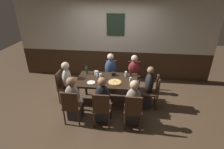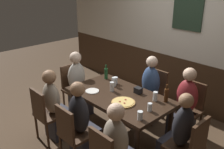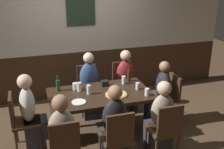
{
  "view_description": "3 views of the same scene",
  "coord_description": "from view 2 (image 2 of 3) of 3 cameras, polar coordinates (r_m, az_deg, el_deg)",
  "views": [
    {
      "loc": [
        0.59,
        -4.02,
        2.88
      ],
      "look_at": [
        0.12,
        0.04,
        0.87
      ],
      "focal_mm": 28.45,
      "sensor_mm": 36.0,
      "label": 1
    },
    {
      "loc": [
        2.35,
        -2.38,
        2.41
      ],
      "look_at": [
        -0.11,
        -0.04,
        1.05
      ],
      "focal_mm": 40.11,
      "sensor_mm": 36.0,
      "label": 2
    },
    {
      "loc": [
        -0.98,
        -3.76,
        2.53
      ],
      "look_at": [
        0.22,
        0.09,
        0.99
      ],
      "focal_mm": 44.35,
      "sensor_mm": 36.0,
      "label": 3
    }
  ],
  "objects": [
    {
      "name": "chair_head_east",
      "position": [
        3.26,
        17.27,
        -15.19
      ],
      "size": [
        0.4,
        0.4,
        0.88
      ],
      "color": "#422B1C",
      "rests_on": "ground_plane"
    },
    {
      "name": "person_mid_near",
      "position": [
        3.46,
        -6.77,
        -11.86
      ],
      "size": [
        0.34,
        0.37,
        1.17
      ],
      "color": "#2D2D38",
      "rests_on": "ground_plane"
    },
    {
      "name": "condiment_caddy",
      "position": [
        3.79,
        5.99,
        -3.6
      ],
      "size": [
        0.11,
        0.09,
        0.09
      ],
      "primitive_type": "cube",
      "color": "black",
      "rests_on": "dining_table"
    },
    {
      "name": "pint_glass_pale",
      "position": [
        3.34,
        8.6,
        -7.47
      ],
      "size": [
        0.06,
        0.06,
        0.11
      ],
      "color": "silver",
      "rests_on": "dining_table"
    },
    {
      "name": "person_right_far",
      "position": [
        3.99,
        16.06,
        -7.79
      ],
      "size": [
        0.34,
        0.37,
        1.16
      ],
      "color": "#2D2D38",
      "rests_on": "ground_plane"
    },
    {
      "name": "person_mid_far",
      "position": [
        4.32,
        8.28,
        -4.63
      ],
      "size": [
        0.34,
        0.37,
        1.18
      ],
      "color": "#2D2D38",
      "rests_on": "ground_plane"
    },
    {
      "name": "tumbler_water",
      "position": [
        4.0,
        0.45,
        -1.78
      ],
      "size": [
        0.07,
        0.07,
        0.15
      ],
      "color": "silver",
      "rests_on": "dining_table"
    },
    {
      "name": "beer_glass_tall",
      "position": [
        3.83,
        0.0,
        -2.84
      ],
      "size": [
        0.06,
        0.06,
        0.15
      ],
      "color": "silver",
      "rests_on": "dining_table"
    },
    {
      "name": "highball_clear",
      "position": [
        3.6,
        9.83,
        -5.0
      ],
      "size": [
        0.07,
        0.07,
        0.13
      ],
      "color": "silver",
      "rests_on": "dining_table"
    },
    {
      "name": "person_left_near",
      "position": [
        3.97,
        -12.82,
        -7.74
      ],
      "size": [
        0.34,
        0.37,
        1.14
      ],
      "color": "#2D2D38",
      "rests_on": "ground_plane"
    },
    {
      "name": "pint_glass_stout",
      "position": [
        3.14,
        6.42,
        -9.32
      ],
      "size": [
        0.07,
        0.07,
        0.11
      ],
      "color": "silver",
      "rests_on": "dining_table"
    },
    {
      "name": "chair_right_far",
      "position": [
        4.11,
        17.25,
        -6.91
      ],
      "size": [
        0.4,
        0.4,
        0.88
      ],
      "color": "#422B1C",
      "rests_on": "ground_plane"
    },
    {
      "name": "pint_glass_amber",
      "position": [
        4.09,
        0.74,
        -1.41
      ],
      "size": [
        0.08,
        0.08,
        0.11
      ],
      "color": "silver",
      "rests_on": "dining_table"
    },
    {
      "name": "wall_back",
      "position": [
        4.79,
        15.99,
        7.7
      ],
      "size": [
        6.4,
        0.13,
        2.6
      ],
      "color": "#3D2819",
      "rests_on": "ground_plane"
    },
    {
      "name": "beer_bottle_green",
      "position": [
        4.27,
        -1.37,
        0.29
      ],
      "size": [
        0.06,
        0.06,
        0.25
      ],
      "color": "#194723",
      "rests_on": "dining_table"
    },
    {
      "name": "chair_mid_far",
      "position": [
        4.44,
        9.59,
        -3.98
      ],
      "size": [
        0.4,
        0.4,
        0.88
      ],
      "color": "#422B1C",
      "rests_on": "ground_plane"
    },
    {
      "name": "ground_plane",
      "position": [
        4.12,
        1.58,
        -13.9
      ],
      "size": [
        12.0,
        12.0,
        0.0
      ],
      "primitive_type": "plane",
      "color": "#4C3826"
    },
    {
      "name": "chair_mid_near",
      "position": [
        3.39,
        -9.0,
        -12.82
      ],
      "size": [
        0.4,
        0.4,
        0.88
      ],
      "color": "#422B1C",
      "rests_on": "ground_plane"
    },
    {
      "name": "pizza",
      "position": [
        3.51,
        2.59,
        -6.36
      ],
      "size": [
        0.33,
        0.33,
        0.03
      ],
      "color": "tan",
      "rests_on": "dining_table"
    },
    {
      "name": "plate_white_large",
      "position": [
        3.85,
        -4.53,
        -3.77
      ],
      "size": [
        0.21,
        0.21,
        0.01
      ],
      "primitive_type": "cylinder",
      "color": "white",
      "rests_on": "dining_table"
    },
    {
      "name": "beer_bottle_brown",
      "position": [
        3.58,
        12.25,
        -4.56
      ],
      "size": [
        0.06,
        0.06,
        0.26
      ],
      "color": "#42230F",
      "rests_on": "dining_table"
    },
    {
      "name": "chair_head_west",
      "position": [
        4.68,
        -8.78,
        -2.51
      ],
      "size": [
        0.4,
        0.4,
        0.88
      ],
      "color": "#422B1C",
      "rests_on": "ground_plane"
    },
    {
      "name": "person_head_east",
      "position": [
        3.33,
        14.76,
        -14.35
      ],
      "size": [
        0.37,
        0.34,
        1.15
      ],
      "color": "#2D2D38",
      "rests_on": "ground_plane"
    },
    {
      "name": "chair_left_near",
      "position": [
        3.9,
        -14.88,
        -8.33
      ],
      "size": [
        0.4,
        0.4,
        0.88
      ],
      "color": "#422B1C",
      "rests_on": "ground_plane"
    },
    {
      "name": "dining_table",
      "position": [
        3.78,
        1.68,
        -5.82
      ],
      "size": [
        1.57,
        0.9,
        0.74
      ],
      "color": "black",
      "rests_on": "ground_plane"
    },
    {
      "name": "person_head_west",
      "position": [
        4.56,
        -7.61,
        -3.11
      ],
      "size": [
        0.37,
        0.34,
        1.17
      ],
      "color": "#2D2D38",
      "rests_on": "ground_plane"
    }
  ]
}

